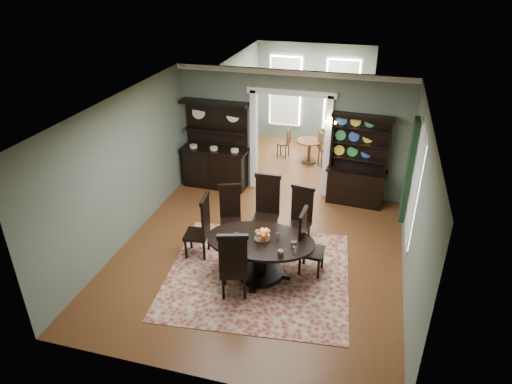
% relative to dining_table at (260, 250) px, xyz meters
% --- Properties ---
extents(room, '(5.51, 6.01, 3.01)m').
position_rel_dining_table_xyz_m(room, '(-0.19, 0.57, 1.04)').
color(room, brown).
rests_on(room, ground).
extents(parlor, '(3.51, 3.50, 3.01)m').
position_rel_dining_table_xyz_m(parlor, '(-0.19, 6.06, 0.98)').
color(parlor, brown).
rests_on(parlor, ground).
extents(doorway_trim, '(2.08, 0.25, 2.57)m').
position_rel_dining_table_xyz_m(doorway_trim, '(-0.19, 3.53, 1.08)').
color(doorway_trim, silver).
rests_on(doorway_trim, floor).
extents(right_window, '(0.15, 1.47, 2.12)m').
position_rel_dining_table_xyz_m(right_window, '(2.50, 1.46, 1.06)').
color(right_window, white).
rests_on(right_window, wall_right).
extents(wall_sconce, '(0.27, 0.21, 0.21)m').
position_rel_dining_table_xyz_m(wall_sconce, '(0.76, 3.38, 1.35)').
color(wall_sconce, gold).
rests_on(wall_sconce, back_wall_right).
extents(rug, '(3.60, 3.45, 0.01)m').
position_rel_dining_table_xyz_m(rug, '(-0.04, 0.01, -0.53)').
color(rug, maroon).
rests_on(rug, floor).
extents(dining_table, '(2.02, 1.91, 0.77)m').
position_rel_dining_table_xyz_m(dining_table, '(0.00, 0.00, 0.00)').
color(dining_table, black).
rests_on(dining_table, rug).
extents(centerpiece, '(1.45, 0.93, 0.24)m').
position_rel_dining_table_xyz_m(centerpiece, '(0.03, -0.01, 0.30)').
color(centerpiece, silver).
rests_on(centerpiece, dining_table).
extents(chair_far_left, '(0.57, 0.55, 1.21)m').
position_rel_dining_table_xyz_m(chair_far_left, '(-0.91, 1.05, 0.10)').
color(chair_far_left, black).
rests_on(chair_far_left, rug).
extents(chair_far_mid, '(0.54, 0.51, 1.40)m').
position_rel_dining_table_xyz_m(chair_far_mid, '(-0.20, 1.28, 0.20)').
color(chair_far_mid, black).
rests_on(chair_far_mid, rug).
extents(chair_far_right, '(0.53, 0.51, 1.26)m').
position_rel_dining_table_xyz_m(chair_far_right, '(0.50, 1.25, 0.12)').
color(chair_far_right, black).
rests_on(chair_far_right, rug).
extents(chair_end_left, '(0.51, 0.53, 1.31)m').
position_rel_dining_table_xyz_m(chair_end_left, '(-1.25, 0.31, 0.15)').
color(chair_end_left, black).
rests_on(chair_end_left, rug).
extents(chair_end_right, '(0.47, 0.49, 1.26)m').
position_rel_dining_table_xyz_m(chair_end_right, '(0.78, 0.34, 0.13)').
color(chair_end_right, black).
rests_on(chair_end_right, rug).
extents(chair_near, '(0.60, 0.58, 1.33)m').
position_rel_dining_table_xyz_m(chair_near, '(-0.28, -0.71, 0.16)').
color(chair_near, black).
rests_on(chair_near, rug).
extents(sideboard, '(1.67, 0.62, 2.19)m').
position_rel_dining_table_xyz_m(sideboard, '(-2.02, 3.27, 0.23)').
color(sideboard, black).
rests_on(sideboard, floor).
extents(welsh_dresser, '(1.41, 0.61, 2.15)m').
position_rel_dining_table_xyz_m(welsh_dresser, '(1.45, 3.30, 0.24)').
color(welsh_dresser, black).
rests_on(welsh_dresser, floor).
extents(parlor_table, '(0.72, 0.72, 0.66)m').
position_rel_dining_table_xyz_m(parlor_table, '(0.02, 5.32, -0.11)').
color(parlor_table, '#582D19').
rests_on(parlor_table, parlor_floor).
extents(parlor_chair_left, '(0.38, 0.37, 0.87)m').
position_rel_dining_table_xyz_m(parlor_chair_left, '(-0.71, 5.52, -0.07)').
color(parlor_chair_left, '#582D19').
rests_on(parlor_chair_left, parlor_floor).
extents(parlor_chair_right, '(0.47, 0.46, 0.98)m').
position_rel_dining_table_xyz_m(parlor_chair_right, '(0.42, 5.27, -0.01)').
color(parlor_chair_right, '#582D19').
rests_on(parlor_chair_right, parlor_floor).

